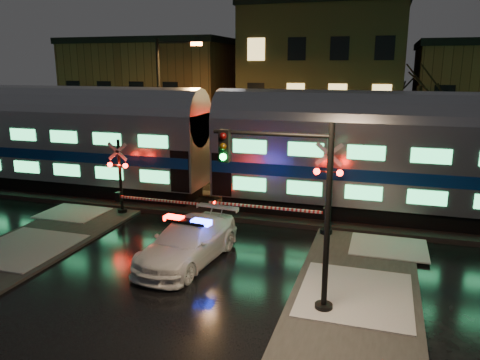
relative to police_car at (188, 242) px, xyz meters
name	(u,v)px	position (x,y,z in m)	size (l,w,h in m)	color
ground	(202,243)	(-0.24, 1.94, -0.79)	(120.00, 120.00, 0.00)	black
ballast	(238,207)	(-0.24, 6.94, -0.67)	(90.00, 4.20, 0.24)	black
sidewalk_right	(347,349)	(6.26, -4.06, -0.73)	(4.00, 20.00, 0.12)	#2D2D2D
building_left	(159,96)	(-13.24, 23.94, 3.71)	(14.00, 10.00, 9.00)	#52341F
building_mid	(325,84)	(1.76, 24.44, 4.96)	(12.00, 11.00, 11.50)	brown
train	(211,143)	(-1.67, 6.94, 2.59)	(51.00, 3.12, 5.92)	black
police_car	(188,242)	(0.00, 0.00, 0.00)	(2.78, 5.61, 1.74)	white
crossing_signal_right	(319,197)	(4.29, 4.25, 0.99)	(6.06, 0.67, 4.29)	black
crossing_signal_left	(126,185)	(-5.11, 4.24, 0.77)	(5.34, 0.64, 3.78)	black
traffic_light	(297,214)	(4.51, -2.32, 2.26)	(3.71, 0.68, 5.73)	black
streetlight	(164,102)	(-6.25, 10.94, 4.28)	(2.94, 0.31, 8.80)	black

